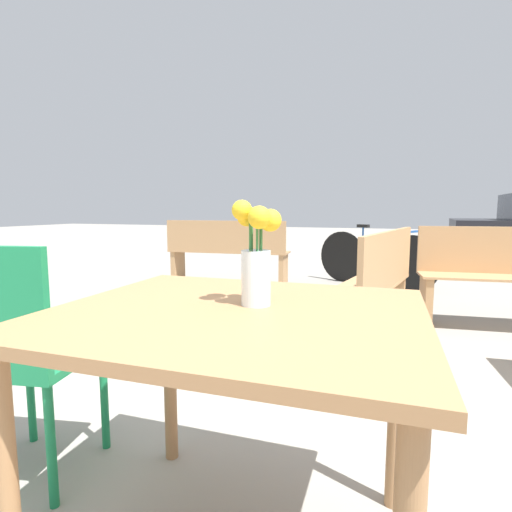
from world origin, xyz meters
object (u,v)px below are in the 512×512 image
Objects in this scene: table_front at (237,344)px; bench_near at (375,287)px; bicycle at (375,259)px; cafe_chair at (19,348)px; bench_far at (227,250)px; flower_vase at (256,256)px.

bench_near reaches higher than table_front.
cafe_chair is at bearing -102.82° from bicycle.
bench_near reaches higher than bicycle.
bench_near is 0.89× the size of bench_far.
cafe_chair reaches higher than bench_near.
bench_near is (1.11, 1.91, -0.06)m from cafe_chair.
table_front is 4.36m from bicycle.
flower_vase reaches higher than bench_far.
bench_far is at bearing -162.50° from bicycle.
bench_far is at bearing 114.07° from table_front.
cafe_chair is at bearing -77.33° from bench_far.
bicycle is at bearing 88.21° from table_front.
bench_far is (-1.95, 1.83, 0.01)m from bench_near.
flower_vase is at bearing 58.63° from table_front.
table_front is at bearing -65.93° from bench_far.
bench_near is at bearing -43.20° from bench_far.
table_front is at bearing -91.79° from bicycle.
flower_vase reaches higher than bench_near.
cafe_chair reaches higher than table_front.
flower_vase is at bearing -65.16° from bench_far.
table_front is at bearing -97.59° from bench_near.
bicycle is (0.98, 4.32, -0.15)m from cafe_chair.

